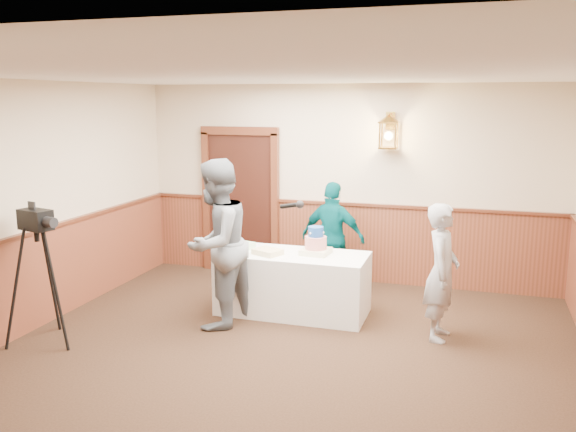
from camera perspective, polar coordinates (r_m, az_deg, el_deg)
name	(u,v)px	position (r m, az deg, el deg)	size (l,w,h in m)	color
ground	(265,383)	(5.85, -2.15, -15.39)	(7.00, 7.00, 0.00)	black
room_shell	(275,213)	(5.79, -1.26, 0.26)	(6.02, 7.02, 2.81)	beige
display_table	(293,283)	(7.49, 0.46, -6.31)	(1.80, 0.80, 0.75)	white
tiered_cake	(316,243)	(7.34, 2.61, -2.57)	(0.35, 0.35, 0.34)	#F0E8BC
sheet_cake_yellow	(268,252)	(7.33, -1.92, -3.37)	(0.32, 0.24, 0.07)	#CFC47C
sheet_cake_green	(239,245)	(7.64, -4.60, -2.77)	(0.33, 0.26, 0.08)	#A8E8A3
interviewer	(216,244)	(6.99, -6.72, -2.60)	(1.56, 1.04, 1.94)	slate
baker	(442,272)	(6.81, 14.19, -5.10)	(0.55, 0.36, 1.50)	#9C9DA2
assistant_p	(333,238)	(8.19, 4.22, -2.06)	(0.89, 0.37, 1.51)	#024D53
tv_camera_rig	(41,284)	(7.01, -22.14, -5.93)	(0.57, 0.54, 1.46)	black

